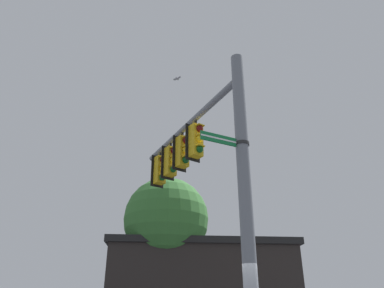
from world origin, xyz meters
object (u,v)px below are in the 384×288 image
Objects in this scene: traffic_light_mid_outer at (171,161)px; bird_flying at (177,79)px; traffic_light_mid_inner at (183,152)px; street_name_sign at (233,142)px; traffic_light_nearest_pole at (196,141)px; traffic_light_arm_end at (160,170)px.

traffic_light_mid_outer is 3.90m from bird_flying.
traffic_light_mid_inner is 3.84× the size of bird_flying.
traffic_light_mid_inner is 0.96m from traffic_light_mid_outer.
street_name_sign is (0.95, 4.19, -1.10)m from traffic_light_mid_outer.
traffic_light_nearest_pole reaches higher than street_name_sign.
traffic_light_mid_inner is at bearing 80.78° from traffic_light_arm_end.
bird_flying is at bearing -114.48° from traffic_light_mid_inner.
street_name_sign is at bearing 77.84° from traffic_light_arm_end.
traffic_light_arm_end is 3.92m from bird_flying.
traffic_light_nearest_pole and traffic_light_arm_end have the same top height.
traffic_light_arm_end reaches higher than street_name_sign.
traffic_light_mid_outer is at bearing -102.82° from street_name_sign.
traffic_light_mid_inner is at bearing -103.85° from street_name_sign.
traffic_light_nearest_pole is at bearing 80.78° from traffic_light_mid_outer.
traffic_light_nearest_pole is 1.00× the size of traffic_light_mid_outer.
street_name_sign is 3.85× the size of bird_flying.
traffic_light_mid_inner is 3.52m from street_name_sign.
bird_flying is (-0.44, -0.35, 3.86)m from traffic_light_mid_outer.
traffic_light_nearest_pole is 2.63m from street_name_sign.
traffic_light_mid_outer is (-0.15, -0.94, 0.00)m from traffic_light_mid_inner.
bird_flying reaches higher than traffic_light_mid_inner.
traffic_light_mid_inner is 4.12m from bird_flying.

